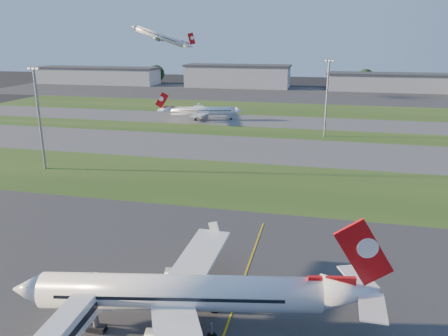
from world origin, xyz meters
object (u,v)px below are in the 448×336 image
(light_mast_west, at_px, (39,112))
(airliner_parked, at_px, (184,293))
(airliner_taxiing, at_px, (202,111))
(light_mast_centre, at_px, (327,93))

(light_mast_west, bearing_deg, airliner_parked, -44.07)
(airliner_taxiing, distance_m, light_mast_west, 80.55)
(light_mast_centre, bearing_deg, light_mast_west, -141.34)
(airliner_taxiing, bearing_deg, light_mast_centre, 143.04)
(airliner_parked, distance_m, airliner_taxiing, 134.97)
(airliner_parked, xyz_separation_m, airliner_taxiing, (-34.63, 130.45, -0.77))
(airliner_parked, bearing_deg, airliner_taxiing, 93.87)
(airliner_taxiing, xyz_separation_m, light_mast_west, (-20.51, -77.08, 11.21))
(airliner_taxiing, height_order, light_mast_centre, light_mast_centre)
(airliner_taxiing, bearing_deg, airliner_parked, 90.99)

